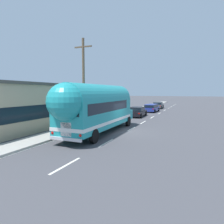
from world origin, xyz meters
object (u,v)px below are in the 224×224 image
utility_pole (84,82)px  car_lead (137,111)px  painted_bus (97,107)px  car_second (152,107)px  car_third (158,105)px

utility_pole → car_lead: utility_pole is taller
painted_bus → car_second: 20.44m
utility_pole → painted_bus: bearing=-39.3°
utility_pole → car_third: 26.72m
painted_bus → car_lead: painted_bus is taller
car_second → car_third: bearing=92.2°
utility_pole → car_second: bearing=81.7°
utility_pole → car_second: size_ratio=1.75×
utility_pole → car_third: utility_pole is taller
car_lead → car_second: 7.42m
painted_bus → car_third: size_ratio=2.56×
car_lead → car_third: bearing=89.3°
utility_pole → painted_bus: utility_pole is taller
utility_pole → car_third: size_ratio=1.81×
car_third → car_lead: bearing=-90.7°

